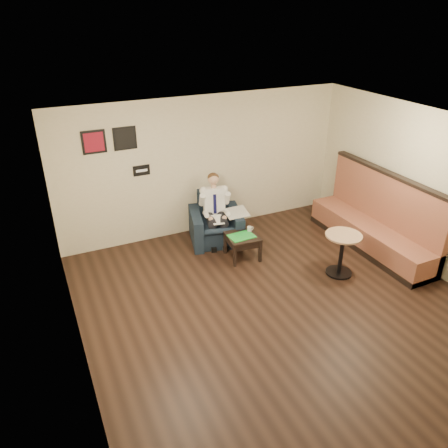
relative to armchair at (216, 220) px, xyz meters
name	(u,v)px	position (x,y,z in m)	size (l,w,h in m)	color
ground	(278,305)	(0.05, -2.36, -0.48)	(6.00, 6.00, 0.00)	black
wall_back	(205,166)	(0.05, 0.64, 0.92)	(6.00, 0.02, 2.80)	beige
wall_left	(71,276)	(-2.95, -2.36, 0.92)	(0.02, 6.00, 2.80)	beige
wall_right	(432,194)	(3.05, -2.36, 0.92)	(0.02, 6.00, 2.80)	beige
ceiling	(290,133)	(0.05, -2.36, 2.32)	(6.00, 6.00, 0.02)	white
seating_sign	(142,170)	(-1.25, 0.62, 1.02)	(0.32, 0.02, 0.20)	black
art_print_left	(94,142)	(-2.05, 0.62, 1.67)	(0.42, 0.03, 0.42)	maroon
art_print_right	(125,138)	(-1.50, 0.62, 1.67)	(0.42, 0.03, 0.42)	black
armchair	(216,220)	(0.00, 0.00, 0.00)	(0.99, 0.99, 0.96)	black
seated_man	(217,214)	(-0.03, -0.12, 0.18)	(0.62, 0.94, 1.31)	white
lap_papers	(218,220)	(-0.06, -0.22, 0.11)	(0.22, 0.31, 0.01)	white
newspaper	(237,212)	(0.36, -0.20, 0.17)	(0.42, 0.52, 0.01)	silver
side_table	(242,247)	(0.19, -0.81, -0.24)	(0.57, 0.57, 0.47)	black
green_folder	(242,236)	(0.16, -0.83, -0.01)	(0.47, 0.33, 0.01)	green
coffee_mug	(249,229)	(0.39, -0.70, 0.04)	(0.09, 0.09, 0.10)	white
smartphone	(242,231)	(0.25, -0.65, -0.01)	(0.15, 0.07, 0.01)	black
banquette	(373,213)	(2.64, -1.51, 0.27)	(0.69, 2.91, 1.49)	brown
cafe_table	(341,254)	(1.51, -2.03, -0.09)	(0.63, 0.63, 0.78)	#A77C5A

